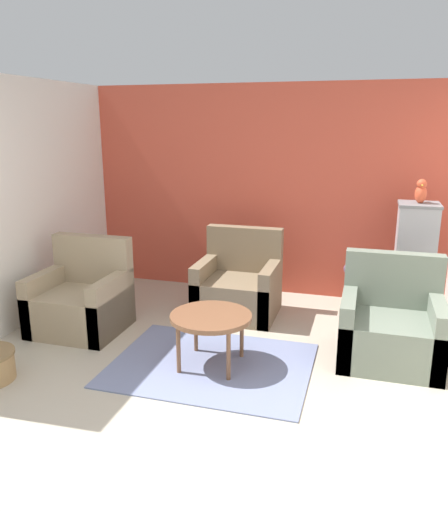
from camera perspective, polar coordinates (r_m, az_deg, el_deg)
The scene contains 11 objects.
ground_plane at distance 3.44m, azimuth -8.28°, elevation -21.11°, with size 20.00×20.00×0.00m, color #B2A893.
wall_back_accent at distance 5.99m, azimuth 4.54°, elevation 7.40°, with size 4.33×0.06×2.46m.
wall_left at distance 5.39m, azimuth -22.46°, elevation 5.45°, with size 0.06×3.28×2.46m.
area_rug at distance 4.39m, azimuth -1.46°, elevation -12.29°, with size 1.68×1.30×0.01m.
coffee_table at distance 4.21m, azimuth -1.50°, elevation -7.27°, with size 0.69×0.69×0.47m.
armchair_left at distance 5.19m, azimuth -15.95°, elevation -5.02°, with size 0.84×0.75×0.91m.
armchair_right at distance 4.59m, azimuth 18.48°, elevation -7.90°, with size 0.84×0.75×0.91m.
armchair_middle at distance 5.40m, azimuth 1.65°, elevation -3.64°, with size 0.84×0.75×0.91m.
birdcage at distance 5.48m, azimuth 20.80°, elevation -1.33°, with size 0.59×0.59×1.24m.
parrot at distance 5.33m, azimuth 21.58°, elevation 6.83°, with size 0.11×0.20×0.24m.
potted_plant at distance 5.67m, azimuth 14.80°, elevation -2.62°, with size 0.26×0.24×0.62m.
Camera 1 is at (1.22, -2.50, 2.02)m, focal length 35.00 mm.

